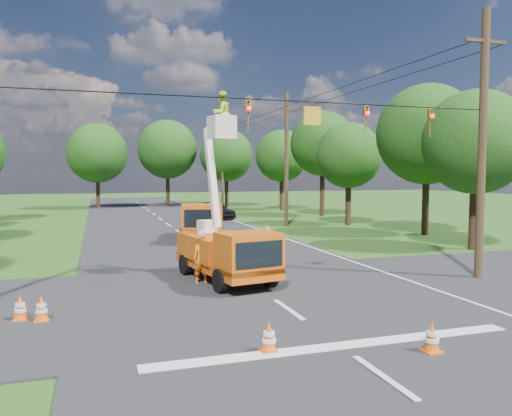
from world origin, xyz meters
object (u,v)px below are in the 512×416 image
object	(u,v)px
second_truck	(202,220)
traffic_cone_5	(20,308)
pole_right_mid	(286,158)
ground_worker	(202,259)
distant_car	(214,210)
traffic_cone_1	(432,337)
traffic_cone_4	(41,308)
traffic_cone_7	(267,229)
traffic_cone_3	(280,244)
tree_right_b	(427,135)
tree_right_e	(282,156)
tree_far_c	(226,155)
tree_right_d	(323,144)
tree_right_c	(349,156)
pole_right_near	(482,143)
bucket_truck	(227,241)
traffic_cone_0	(269,337)
traffic_cone_2	(262,257)
tree_right_a	(476,142)
pole_right_far	(222,163)
tree_far_b	(167,149)
tree_far_a	(97,153)

from	to	relation	value
second_truck	traffic_cone_5	distance (m)	16.56
pole_right_mid	ground_worker	bearing A→B (deg)	-119.83
distant_car	traffic_cone_1	world-z (taller)	distant_car
traffic_cone_4	traffic_cone_7	xyz separation A→B (m)	(11.92, 15.92, 0.00)
traffic_cone_3	tree_right_b	bearing A→B (deg)	16.86
tree_right_e	traffic_cone_5	bearing A→B (deg)	-120.51
traffic_cone_7	tree_right_b	bearing A→B (deg)	-16.99
tree_far_c	pole_right_mid	bearing A→B (deg)	-92.60
tree_right_d	tree_right_c	bearing A→B (deg)	-101.31
pole_right_near	second_truck	bearing A→B (deg)	119.32
bucket_truck	traffic_cone_7	bearing A→B (deg)	54.71
bucket_truck	tree_right_e	size ratio (longest dim) A/B	0.81
distant_car	bucket_truck	bearing A→B (deg)	-122.17
traffic_cone_1	pole_right_near	distance (m)	10.25
traffic_cone_0	traffic_cone_3	size ratio (longest dim) A/B	1.00
traffic_cone_2	second_truck	bearing A→B (deg)	95.01
traffic_cone_4	tree_right_a	size ratio (longest dim) A/B	0.09
traffic_cone_3	pole_right_far	xyz separation A→B (m)	(4.80, 31.42, 4.75)
ground_worker	traffic_cone_4	size ratio (longest dim) A/B	2.50
traffic_cone_1	tree_far_b	distance (m)	51.53
pole_right_far	tree_right_b	xyz separation A→B (m)	(6.50, -28.00, 1.33)
second_truck	pole_right_far	world-z (taller)	pole_right_far
tree_right_b	tree_right_c	bearing A→B (deg)	104.42
ground_worker	bucket_truck	bearing A→B (deg)	-0.67
tree_right_c	tree_far_b	bearing A→B (deg)	111.42
pole_right_far	tree_right_d	xyz separation A→B (m)	(6.30, -13.00, 1.57)
pole_right_mid	tree_right_a	world-z (taller)	pole_right_mid
traffic_cone_7	pole_right_near	xyz separation A→B (m)	(3.25, -14.98, 4.75)
tree_far_a	tree_far_b	bearing A→B (deg)	14.04
pole_right_mid	traffic_cone_4	bearing A→B (deg)	-125.92
tree_right_c	tree_far_a	bearing A→B (deg)	127.17
second_truck	tree_right_a	world-z (taller)	tree_right_a
traffic_cone_0	tree_far_c	xyz separation A→B (m)	(11.15, 47.02, 5.70)
tree_far_b	tree_far_c	distance (m)	7.20
distant_car	tree_far_a	distance (m)	19.50
traffic_cone_4	tree_right_e	size ratio (longest dim) A/B	0.08
traffic_cone_1	traffic_cone_7	world-z (taller)	same
traffic_cone_1	pole_right_far	size ratio (longest dim) A/B	0.07
traffic_cone_5	pole_right_near	bearing A→B (deg)	2.51
distant_car	traffic_cone_4	size ratio (longest dim) A/B	6.50
traffic_cone_3	pole_right_far	world-z (taller)	pole_right_far
traffic_cone_1	traffic_cone_4	bearing A→B (deg)	148.58
tree_right_d	pole_right_far	bearing A→B (deg)	115.86
traffic_cone_5	tree_right_a	world-z (taller)	tree_right_a
pole_right_near	tree_far_b	xyz separation A→B (m)	(-5.50, 45.00, 1.70)
tree_right_b	tree_right_d	size ratio (longest dim) A/B	1.00
traffic_cone_5	tree_right_a	bearing A→B (deg)	17.88
bucket_truck	ground_worker	world-z (taller)	bucket_truck
traffic_cone_7	tree_right_e	xyz separation A→B (m)	(8.55, 20.02, 5.45)
pole_right_far	tree_right_e	distance (m)	7.32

